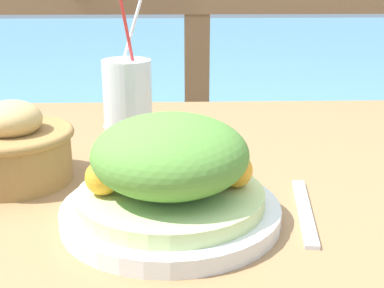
% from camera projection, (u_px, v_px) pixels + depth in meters
% --- Properties ---
extents(patio_table, '(1.09, 0.91, 0.77)m').
position_uv_depth(patio_table, '(221.00, 247.00, 0.77)').
color(patio_table, '#997047').
rests_on(patio_table, ground_plane).
extents(railing_fence, '(2.80, 0.08, 1.02)m').
position_uv_depth(railing_fence, '(197.00, 70.00, 1.55)').
color(railing_fence, brown).
rests_on(railing_fence, ground_plane).
extents(sea_backdrop, '(12.00, 4.00, 0.51)m').
position_uv_depth(sea_backdrop, '(183.00, 76.00, 4.08)').
color(sea_backdrop, '#568EA8').
rests_on(sea_backdrop, ground_plane).
extents(salad_plate, '(0.25, 0.25, 0.13)m').
position_uv_depth(salad_plate, '(170.00, 177.00, 0.61)').
color(salad_plate, silver).
rests_on(salad_plate, patio_table).
extents(drink_glass, '(0.08, 0.08, 0.24)m').
position_uv_depth(drink_glass, '(128.00, 104.00, 0.85)').
color(drink_glass, silver).
rests_on(drink_glass, patio_table).
extents(bread_basket, '(0.16, 0.16, 0.11)m').
position_uv_depth(bread_basket, '(14.00, 148.00, 0.72)').
color(bread_basket, olive).
rests_on(bread_basket, patio_table).
extents(fork, '(0.04, 0.18, 0.00)m').
position_uv_depth(fork, '(304.00, 211.00, 0.64)').
color(fork, silver).
rests_on(fork, patio_table).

